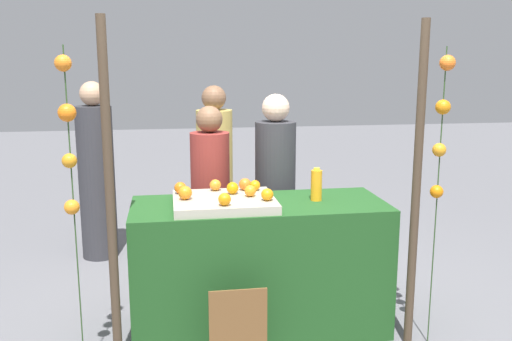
# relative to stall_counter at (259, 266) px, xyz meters

# --- Properties ---
(ground_plane) EXTENTS (24.00, 24.00, 0.00)m
(ground_plane) POSITION_rel_stall_counter_xyz_m (0.00, 0.00, -0.46)
(ground_plane) COLOR slate
(stall_counter) EXTENTS (1.75, 0.71, 0.92)m
(stall_counter) POSITION_rel_stall_counter_xyz_m (0.00, 0.00, 0.00)
(stall_counter) COLOR #1E4C1E
(stall_counter) RESTS_ON ground_plane
(orange_tray) EXTENTS (0.68, 0.57, 0.06)m
(orange_tray) POSITION_rel_stall_counter_xyz_m (-0.25, -0.05, 0.49)
(orange_tray) COLOR #B2AD99
(orange_tray) RESTS_ON stall_counter
(orange_0) EXTENTS (0.08, 0.08, 0.08)m
(orange_0) POSITION_rel_stall_counter_xyz_m (-0.54, 0.11, 0.56)
(orange_0) COLOR orange
(orange_0) RESTS_ON orange_tray
(orange_1) EXTENTS (0.08, 0.08, 0.08)m
(orange_1) POSITION_rel_stall_counter_xyz_m (-0.29, 0.17, 0.56)
(orange_1) COLOR orange
(orange_1) RESTS_ON orange_tray
(orange_2) EXTENTS (0.08, 0.08, 0.08)m
(orange_2) POSITION_rel_stall_counter_xyz_m (0.02, -0.17, 0.56)
(orange_2) COLOR orange
(orange_2) RESTS_ON orange_tray
(orange_3) EXTENTS (0.08, 0.08, 0.08)m
(orange_3) POSITION_rel_stall_counter_xyz_m (-0.07, -0.04, 0.56)
(orange_3) COLOR orange
(orange_3) RESTS_ON orange_tray
(orange_4) EXTENTS (0.09, 0.09, 0.09)m
(orange_4) POSITION_rel_stall_counter_xyz_m (-0.51, -0.06, 0.56)
(orange_4) COLOR orange
(orange_4) RESTS_ON orange_tray
(orange_5) EXTENTS (0.09, 0.09, 0.09)m
(orange_5) POSITION_rel_stall_counter_xyz_m (-0.08, 0.15, 0.56)
(orange_5) COLOR orange
(orange_5) RESTS_ON orange_tray
(orange_6) EXTENTS (0.08, 0.08, 0.08)m
(orange_6) POSITION_rel_stall_counter_xyz_m (-0.18, 0.05, 0.56)
(orange_6) COLOR orange
(orange_6) RESTS_ON orange_tray
(orange_7) EXTENTS (0.07, 0.07, 0.07)m
(orange_7) POSITION_rel_stall_counter_xyz_m (-0.01, 0.13, 0.56)
(orange_7) COLOR orange
(orange_7) RESTS_ON orange_tray
(orange_8) EXTENTS (0.08, 0.08, 0.08)m
(orange_8) POSITION_rel_stall_counter_xyz_m (-0.27, -0.25, 0.56)
(orange_8) COLOR orange
(orange_8) RESTS_ON orange_tray
(juice_bottle) EXTENTS (0.08, 0.08, 0.23)m
(juice_bottle) POSITION_rel_stall_counter_xyz_m (0.41, 0.01, 0.57)
(juice_bottle) COLOR #FBA01B
(juice_bottle) RESTS_ON stall_counter
(chalkboard_sign) EXTENTS (0.36, 0.03, 0.55)m
(chalkboard_sign) POSITION_rel_stall_counter_xyz_m (-0.22, -0.56, -0.20)
(chalkboard_sign) COLOR brown
(chalkboard_sign) RESTS_ON ground_plane
(vendor_left) EXTENTS (0.31, 0.31, 1.54)m
(vendor_left) POSITION_rel_stall_counter_xyz_m (-0.29, 0.63, 0.26)
(vendor_left) COLOR maroon
(vendor_left) RESTS_ON ground_plane
(vendor_right) EXTENTS (0.33, 0.33, 1.63)m
(vendor_right) POSITION_rel_stall_counter_xyz_m (0.24, 0.64, 0.30)
(vendor_right) COLOR #333338
(vendor_right) RESTS_ON ground_plane
(crowd_person_0) EXTENTS (0.33, 0.33, 1.66)m
(crowd_person_0) POSITION_rel_stall_counter_xyz_m (-0.19, 1.41, 0.32)
(crowd_person_0) COLOR tan
(crowd_person_0) RESTS_ON ground_plane
(crowd_person_1) EXTENTS (0.34, 0.34, 1.70)m
(crowd_person_1) POSITION_rel_stall_counter_xyz_m (-1.30, 1.69, 0.33)
(crowd_person_1) COLOR #333338
(crowd_person_1) RESTS_ON ground_plane
(canopy_post_left) EXTENTS (0.06, 0.06, 2.14)m
(canopy_post_left) POSITION_rel_stall_counter_xyz_m (-0.96, -0.39, 0.61)
(canopy_post_left) COLOR #473828
(canopy_post_left) RESTS_ON ground_plane
(canopy_post_right) EXTENTS (0.06, 0.06, 2.14)m
(canopy_post_right) POSITION_rel_stall_counter_xyz_m (0.96, -0.39, 0.61)
(canopy_post_right) COLOR #473828
(canopy_post_right) RESTS_ON ground_plane
(garland_strand_left) EXTENTS (0.10, 0.10, 1.97)m
(garland_strand_left) POSITION_rel_stall_counter_xyz_m (-1.16, -0.44, 1.02)
(garland_strand_left) COLOR #2D4C23
(garland_strand_left) RESTS_ON ground_plane
(garland_strand_right) EXTENTS (0.11, 0.10, 1.97)m
(garland_strand_right) POSITION_rel_stall_counter_xyz_m (1.09, -0.42, 1.03)
(garland_strand_right) COLOR #2D4C23
(garland_strand_right) RESTS_ON ground_plane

